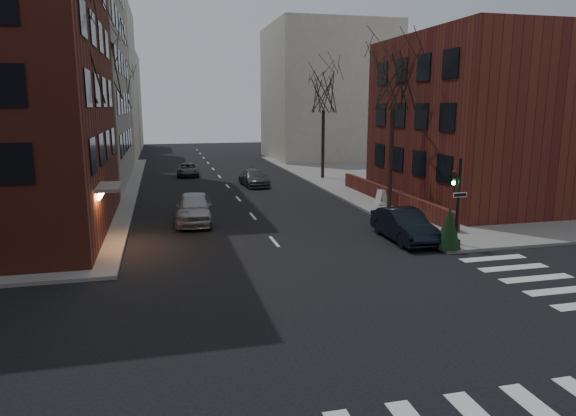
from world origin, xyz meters
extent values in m
plane|color=black|center=(0.00, 0.00, 0.00)|extent=(160.00, 160.00, 0.00)
cube|color=gray|center=(29.00, 30.00, 0.07)|extent=(44.00, 44.00, 0.15)
cube|color=#5C251A|center=(16.50, 19.00, 5.50)|extent=(12.00, 14.00, 11.00)
cube|color=#5C251A|center=(9.30, 19.00, 0.65)|extent=(0.35, 16.00, 1.00)
cube|color=beige|center=(-15.00, 55.00, 9.00)|extent=(14.00, 16.00, 18.00)
cube|color=beige|center=(15.00, 50.00, 8.00)|extent=(14.00, 14.00, 16.00)
cube|color=beige|center=(-13.00, 72.00, 7.00)|extent=(10.00, 12.00, 14.00)
cylinder|color=black|center=(8.00, 9.00, 2.15)|extent=(0.14, 0.14, 4.00)
cylinder|color=black|center=(8.00, 9.00, 0.25)|extent=(0.44, 0.44, 0.20)
imported|color=black|center=(7.75, 9.00, 3.00)|extent=(0.16, 0.20, 1.00)
sphere|color=#19FF4C|center=(7.68, 8.95, 3.05)|extent=(0.18, 0.18, 0.18)
cube|color=white|center=(8.00, 8.88, 2.50)|extent=(0.70, 0.03, 0.22)
cylinder|color=#2D231C|center=(-8.80, 14.00, 3.47)|extent=(0.28, 0.28, 6.65)
cylinder|color=#2D231C|center=(-8.80, 26.00, 3.65)|extent=(0.28, 0.28, 7.00)
cylinder|color=#2D231C|center=(-8.80, 40.00, 3.30)|extent=(0.28, 0.28, 6.30)
cylinder|color=#2D231C|center=(8.80, 18.00, 3.30)|extent=(0.28, 0.28, 6.30)
cylinder|color=#2D231C|center=(8.80, 32.00, 3.12)|extent=(0.28, 0.28, 5.95)
cylinder|color=black|center=(-8.20, 22.00, 3.15)|extent=(0.12, 0.12, 6.00)
sphere|color=#FFA54C|center=(-8.20, 22.00, 6.25)|extent=(0.36, 0.36, 0.36)
cylinder|color=black|center=(-8.20, 42.00, 3.15)|extent=(0.12, 0.12, 6.00)
sphere|color=#FFA54C|center=(-8.20, 42.00, 6.25)|extent=(0.36, 0.36, 0.36)
imported|color=black|center=(6.20, 10.69, 0.77)|extent=(1.66, 4.69, 1.54)
imported|color=#9E9EA3|center=(-3.50, 17.03, 0.86)|extent=(2.43, 5.17, 1.71)
imported|color=#424146|center=(2.13, 29.64, 0.66)|extent=(2.19, 4.66, 1.32)
imported|color=#3B3B3F|center=(-2.81, 37.12, 0.59)|extent=(2.22, 4.38, 1.19)
cube|color=silver|center=(8.63, 18.82, 0.65)|extent=(0.53, 0.68, 1.01)
cone|color=black|center=(7.30, 8.50, 1.11)|extent=(1.23, 1.23, 1.92)
camera|label=1|loc=(-5.11, -11.59, 6.50)|focal=32.00mm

